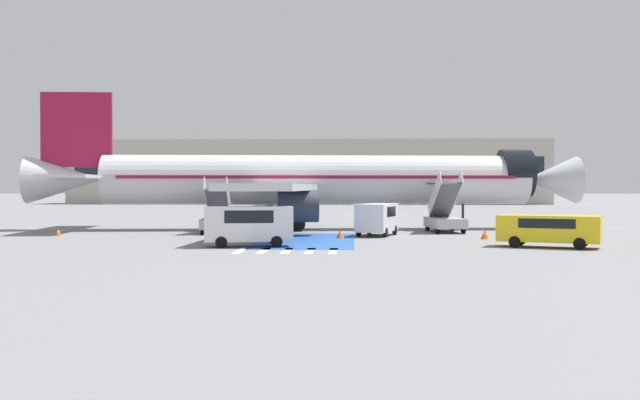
% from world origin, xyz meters
% --- Properties ---
extents(ground_plane, '(600.00, 600.00, 0.00)m').
position_xyz_m(ground_plane, '(0.00, 0.00, 0.00)').
color(ground_plane, slate).
extents(apron_leadline_yellow, '(76.47, 8.34, 0.01)m').
position_xyz_m(apron_leadline_yellow, '(-0.02, -0.54, 0.00)').
color(apron_leadline_yellow, gold).
rests_on(apron_leadline_yellow, ground_plane).
extents(apron_stand_patch_blue, '(5.78, 13.76, 0.01)m').
position_xyz_m(apron_stand_patch_blue, '(-0.02, -12.87, 0.00)').
color(apron_stand_patch_blue, '#2856A8').
rests_on(apron_stand_patch_blue, ground_plane).
extents(apron_walkway_bar_0, '(0.44, 3.60, 0.01)m').
position_xyz_m(apron_walkway_bar_0, '(-3.02, -20.28, 0.00)').
color(apron_walkway_bar_0, silver).
rests_on(apron_walkway_bar_0, ground_plane).
extents(apron_walkway_bar_1, '(0.44, 3.60, 0.01)m').
position_xyz_m(apron_walkway_bar_1, '(-1.82, -20.28, 0.00)').
color(apron_walkway_bar_1, silver).
rests_on(apron_walkway_bar_1, ground_plane).
extents(apron_walkway_bar_2, '(0.44, 3.60, 0.01)m').
position_xyz_m(apron_walkway_bar_2, '(-0.62, -20.28, 0.00)').
color(apron_walkway_bar_2, silver).
rests_on(apron_walkway_bar_2, ground_plane).
extents(apron_walkway_bar_3, '(0.44, 3.60, 0.01)m').
position_xyz_m(apron_walkway_bar_3, '(0.58, -20.28, 0.00)').
color(apron_walkway_bar_3, silver).
rests_on(apron_walkway_bar_3, ground_plane).
extents(apron_walkway_bar_4, '(0.44, 3.60, 0.01)m').
position_xyz_m(apron_walkway_bar_4, '(1.78, -20.28, 0.00)').
color(apron_walkway_bar_4, silver).
rests_on(apron_walkway_bar_4, ground_plane).
extents(airliner, '(42.97, 35.71, 10.53)m').
position_xyz_m(airliner, '(-0.68, -0.61, 3.82)').
color(airliner, silver).
rests_on(airliner, ground_plane).
extents(boarding_stairs_forward, '(2.70, 5.40, 4.43)m').
position_xyz_m(boarding_stairs_forward, '(9.44, -4.02, 1.05)').
color(boarding_stairs_forward, '#ADB2BA').
rests_on(boarding_stairs_forward, ground_plane).
extents(boarding_stairs_aft, '(2.70, 5.40, 4.02)m').
position_xyz_m(boarding_stairs_aft, '(-6.91, -5.76, 0.99)').
color(boarding_stairs_aft, '#ADB2BA').
rests_on(boarding_stairs_aft, ground_plane).
extents(fuel_tanker, '(3.23, 9.07, 3.27)m').
position_xyz_m(fuel_tanker, '(-7.17, 25.16, 1.64)').
color(fuel_tanker, '#38383D').
rests_on(fuel_tanker, ground_plane).
extents(service_van_0, '(5.07, 2.65, 2.22)m').
position_xyz_m(service_van_0, '(-2.98, -17.83, 1.33)').
color(service_van_0, silver).
rests_on(service_van_0, ground_plane).
extents(service_van_1, '(3.10, 4.65, 2.16)m').
position_xyz_m(service_van_1, '(4.39, -8.30, 1.29)').
color(service_van_1, silver).
rests_on(service_van_1, ground_plane).
extents(service_van_2, '(5.72, 3.78, 1.75)m').
position_xyz_m(service_van_2, '(13.46, -17.55, 1.07)').
color(service_van_2, yellow).
rests_on(service_van_2, ground_plane).
extents(ground_crew_0, '(0.48, 0.36, 1.74)m').
position_xyz_m(ground_crew_0, '(-1.93, -5.39, 1.00)').
color(ground_crew_0, '#191E38').
rests_on(ground_crew_0, ground_plane).
extents(ground_crew_1, '(0.41, 0.49, 1.88)m').
position_xyz_m(ground_crew_1, '(-1.54, -3.82, 1.09)').
color(ground_crew_1, '#2D2D33').
rests_on(ground_crew_1, ground_plane).
extents(traffic_cone_0, '(0.51, 0.51, 0.56)m').
position_xyz_m(traffic_cone_0, '(1.95, -10.70, 0.28)').
color(traffic_cone_0, orange).
rests_on(traffic_cone_0, ground_plane).
extents(traffic_cone_1, '(0.56, 0.56, 0.63)m').
position_xyz_m(traffic_cone_1, '(11.11, -11.17, 0.31)').
color(traffic_cone_1, orange).
rests_on(traffic_cone_1, ground_plane).
extents(traffic_cone_2, '(0.44, 0.44, 0.49)m').
position_xyz_m(traffic_cone_2, '(-17.09, -9.34, 0.25)').
color(traffic_cone_2, orange).
rests_on(traffic_cone_2, ground_plane).
extents(terminal_building, '(91.41, 12.10, 12.22)m').
position_xyz_m(terminal_building, '(-6.23, 86.33, 6.11)').
color(terminal_building, '#B2AD9E').
rests_on(terminal_building, ground_plane).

